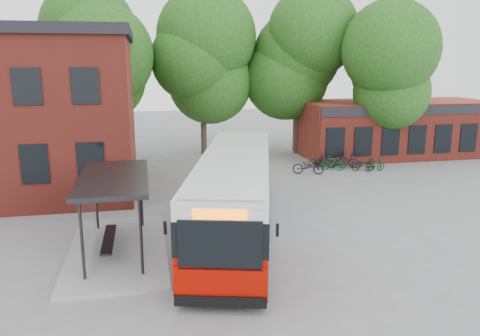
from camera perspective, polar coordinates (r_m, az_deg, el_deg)
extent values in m
plane|color=slate|center=(19.27, -0.90, -7.94)|extent=(100.00, 100.00, 0.00)
imported|color=black|center=(29.30, 8.32, 0.21)|extent=(2.01, 1.23, 1.00)
imported|color=#0F441C|center=(30.55, 11.21, 0.57)|extent=(1.65, 0.86, 0.95)
imported|color=black|center=(31.12, 10.00, 0.84)|extent=(1.91, 1.04, 0.95)
imported|color=#21202C|center=(31.55, 10.30, 0.99)|extent=(1.63, 0.98, 0.94)
imported|color=black|center=(31.66, 12.55, 0.96)|extent=(1.98, 1.18, 0.98)
imported|color=#29282F|center=(31.41, 13.26, 0.75)|extent=(1.54, 0.73, 0.89)
imported|color=black|center=(30.93, 14.81, 0.40)|extent=(1.57, 0.64, 0.81)
imported|color=black|center=(30.99, 16.12, 0.43)|extent=(1.54, 0.68, 0.89)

